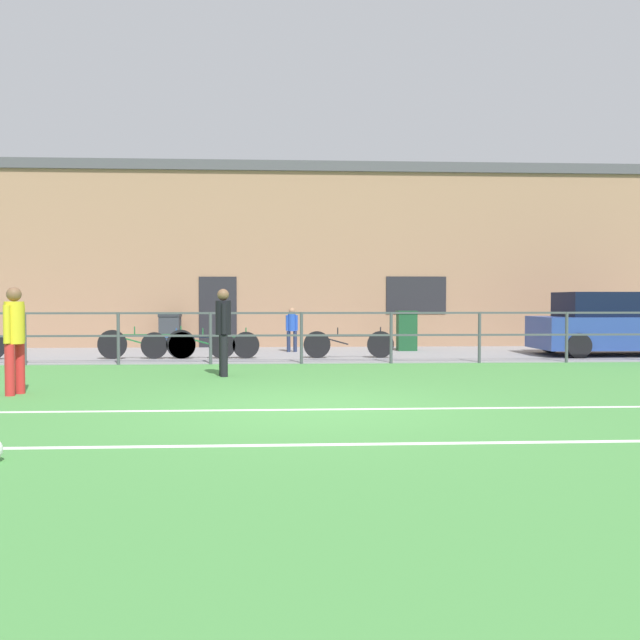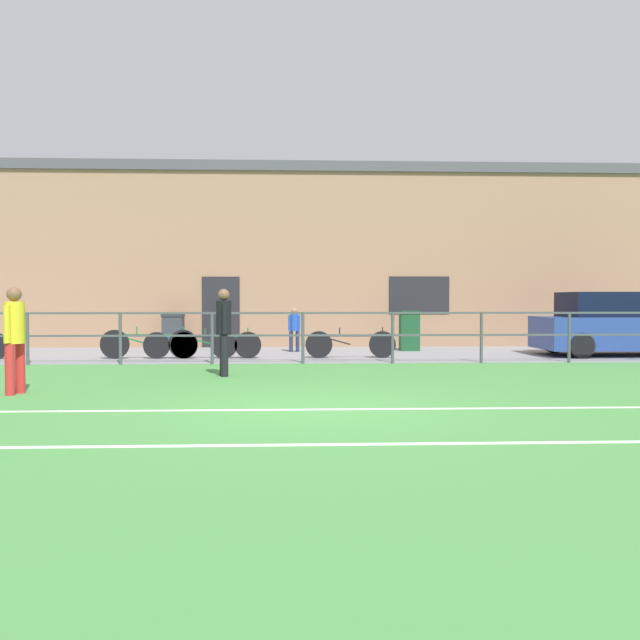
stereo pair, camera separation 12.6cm
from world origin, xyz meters
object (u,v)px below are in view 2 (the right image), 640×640
at_px(trash_bin_0, 173,331).
at_px(trash_bin_1, 409,331).
at_px(player_goalkeeper, 224,327).
at_px(bicycle_parked_2, 149,344).
at_px(player_striker, 15,333).
at_px(bicycle_parked_1, 190,345).
at_px(parked_car_red, 621,325).
at_px(bicycle_parked_4, 351,344).
at_px(bicycle_parked_3, 216,345).
at_px(spectator_child, 294,327).

xyz_separation_m(trash_bin_0, trash_bin_1, (6.63, -0.98, 0.05)).
relative_size(player_goalkeeper, bicycle_parked_2, 0.71).
distance_m(player_striker, bicycle_parked_2, 5.84).
distance_m(bicycle_parked_2, trash_bin_1, 7.00).
xyz_separation_m(bicycle_parked_1, bicycle_parked_2, (-0.98, -0.00, 0.03)).
relative_size(parked_car_red, bicycle_parked_4, 1.94).
relative_size(bicycle_parked_4, trash_bin_1, 1.99).
relative_size(player_striker, trash_bin_0, 1.61).
distance_m(player_striker, bicycle_parked_3, 6.25).
bearing_deg(bicycle_parked_3, parked_car_red, 2.94).
bearing_deg(parked_car_red, trash_bin_0, 166.90).
xyz_separation_m(bicycle_parked_2, trash_bin_1, (6.63, 2.26, 0.19)).
relative_size(parked_car_red, bicycle_parked_3, 1.97).
bearing_deg(bicycle_parked_4, trash_bin_0, 146.00).
bearing_deg(bicycle_parked_1, player_striker, -106.75).
height_order(player_goalkeeper, trash_bin_0, player_goalkeeper).
bearing_deg(parked_car_red, trash_bin_1, 161.06).
bearing_deg(bicycle_parked_1, bicycle_parked_2, -180.00).
xyz_separation_m(bicycle_parked_4, trash_bin_0, (-4.80, 3.24, 0.17)).
height_order(spectator_child, bicycle_parked_2, spectator_child).
relative_size(player_striker, bicycle_parked_3, 0.75).
relative_size(parked_car_red, trash_bin_0, 4.24).
distance_m(player_striker, bicycle_parked_1, 6.05).
xyz_separation_m(player_goalkeeper, bicycle_parked_2, (-2.13, 3.47, -0.54)).
bearing_deg(player_goalkeeper, bicycle_parked_4, -48.04).
bearing_deg(bicycle_parked_2, player_striker, -97.51).
relative_size(bicycle_parked_3, bicycle_parked_4, 0.99).
xyz_separation_m(parked_car_red, trash_bin_1, (-5.07, 1.74, -0.20)).
distance_m(spectator_child, trash_bin_0, 3.69).
xyz_separation_m(player_striker, trash_bin_0, (0.76, 9.00, -0.39)).
bearing_deg(spectator_child, player_striker, 58.22).
height_order(player_goalkeeper, bicycle_parked_1, player_goalkeeper).
bearing_deg(parked_car_red, player_goalkeeper, -157.36).
distance_m(player_goalkeeper, bicycle_parked_4, 4.42).
relative_size(player_striker, bicycle_parked_2, 0.70).
bearing_deg(parked_car_red, bicycle_parked_1, -177.23).
distance_m(bicycle_parked_2, bicycle_parked_3, 1.59).
bearing_deg(parked_car_red, bicycle_parked_4, -175.69).
bearing_deg(trash_bin_1, bicycle_parked_3, -155.88).
xyz_separation_m(parked_car_red, bicycle_parked_2, (-11.69, -0.52, -0.40)).
bearing_deg(bicycle_parked_4, player_striker, -133.99).
xyz_separation_m(player_striker, bicycle_parked_4, (5.56, 5.76, -0.56)).
distance_m(parked_car_red, bicycle_parked_1, 10.74).
relative_size(spectator_child, bicycle_parked_3, 0.55).
bearing_deg(bicycle_parked_3, trash_bin_1, 24.12).
relative_size(trash_bin_0, trash_bin_1, 0.91).
bearing_deg(bicycle_parked_2, bicycle_parked_1, 0.00).
relative_size(player_goalkeeper, bicycle_parked_3, 0.76).
bearing_deg(trash_bin_1, bicycle_parked_1, -158.23).
xyz_separation_m(parked_car_red, bicycle_parked_1, (-10.72, -0.52, -0.42)).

